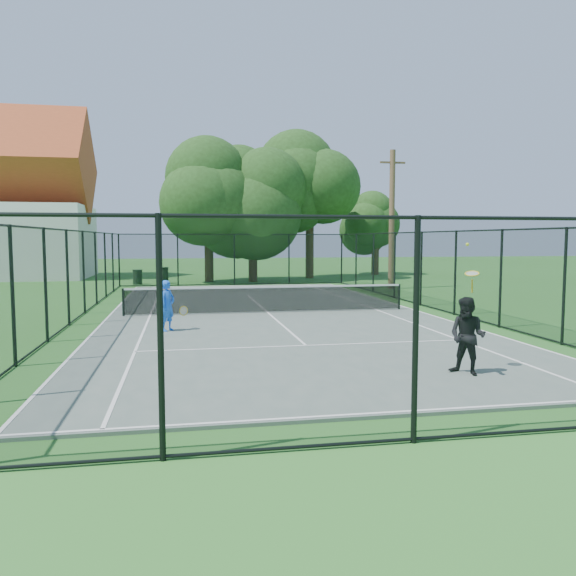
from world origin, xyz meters
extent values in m
plane|color=#2B6422|center=(0.00, 0.00, 0.00)|extent=(120.00, 120.00, 0.00)
cube|color=#55645B|center=(0.00, 0.00, 0.03)|extent=(11.00, 24.00, 0.06)
cylinder|color=black|center=(-5.00, 0.00, 0.53)|extent=(0.08, 0.08, 0.95)
cylinder|color=black|center=(5.00, 0.00, 0.53)|extent=(0.08, 0.08, 0.95)
cube|color=black|center=(0.00, 0.00, 0.53)|extent=(10.00, 0.03, 0.88)
cube|color=white|center=(0.00, 0.00, 0.98)|extent=(10.00, 0.05, 0.06)
cylinder|color=#332114|center=(-1.32, 16.25, 1.80)|extent=(0.56, 0.56, 3.60)
sphere|color=black|center=(-1.32, 16.25, 5.23)|extent=(6.50, 6.50, 6.50)
cylinder|color=#332114|center=(1.41, 15.55, 1.71)|extent=(0.56, 0.56, 3.43)
sphere|color=black|center=(1.41, 15.55, 4.96)|extent=(6.14, 6.14, 6.14)
cylinder|color=#332114|center=(5.66, 18.03, 2.11)|extent=(0.56, 0.56, 4.22)
sphere|color=black|center=(5.66, 18.03, 5.90)|extent=(6.70, 6.70, 6.70)
cylinder|color=#332114|center=(11.42, 20.87, 1.34)|extent=(0.56, 0.56, 2.69)
sphere|color=black|center=(11.42, 20.87, 3.86)|extent=(4.69, 4.69, 4.69)
cylinder|color=black|center=(-5.63, 14.51, 0.42)|extent=(0.54, 0.54, 0.84)
cylinder|color=black|center=(-5.63, 14.51, 0.86)|extent=(0.58, 0.58, 0.05)
cylinder|color=black|center=(-4.12, 14.99, 0.47)|extent=(0.54, 0.54, 0.94)
cylinder|color=black|center=(-4.12, 14.99, 0.96)|extent=(0.58, 0.58, 0.05)
cylinder|color=#4C3823|center=(8.12, 9.00, 3.72)|extent=(0.30, 0.30, 7.43)
cube|color=#4C3823|center=(8.12, 9.00, 6.76)|extent=(1.40, 0.10, 0.10)
imported|color=blue|center=(-3.42, -3.45, 0.79)|extent=(0.60, 0.63, 1.46)
torus|color=gold|center=(-2.97, -3.30, 0.61)|extent=(0.27, 0.18, 0.29)
cylinder|color=silver|center=(-2.97, -3.30, 0.61)|extent=(0.23, 0.15, 0.25)
imported|color=black|center=(2.44, -9.87, 0.82)|extent=(0.91, 0.93, 1.51)
torus|color=gold|center=(2.69, -9.52, 2.01)|extent=(0.30, 0.28, 0.14)
cylinder|color=silver|center=(2.69, -9.52, 2.01)|extent=(0.26, 0.24, 0.11)
sphere|color=#CCE526|center=(2.66, -9.37, 2.59)|extent=(0.07, 0.07, 0.07)
camera|label=1|loc=(-2.97, -19.80, 2.70)|focal=35.00mm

